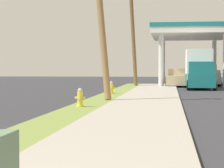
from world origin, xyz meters
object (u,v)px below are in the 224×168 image
utility_pole_midground (100,13)px  truck_silver_at_far_bay (207,76)px  fire_hydrant_third (111,88)px  car_red_by_near_pump (196,77)px  car_tan_by_far_pump (178,78)px  truck_white_on_apron (193,75)px  fire_hydrant_second (80,98)px  utility_pole_background (133,26)px  truck_teal_at_forecourt (199,70)px

utility_pole_midground → truck_silver_at_far_bay: bearing=72.6°
fire_hydrant_third → utility_pole_midground: 6.23m
car_red_by_near_pump → truck_silver_at_far_bay: 3.84m
car_tan_by_far_pump → truck_white_on_apron: (1.82, 10.53, 0.19)m
fire_hydrant_third → car_tan_by_far_pump: bearing=72.8°
fire_hydrant_second → utility_pole_background: utility_pole_background is taller
utility_pole_background → truck_silver_at_far_bay: 9.05m
truck_white_on_apron → utility_pole_midground: bearing=-101.5°
truck_teal_at_forecourt → car_tan_by_far_pump: bearing=111.6°
car_red_by_near_pump → truck_teal_at_forecourt: (-0.41, -10.88, 0.77)m
fire_hydrant_third → car_red_by_near_pump: bearing=73.4°
fire_hydrant_second → fire_hydrant_third: size_ratio=1.00×
utility_pole_background → truck_silver_at_far_bay: (6.63, 4.35, -4.36)m
truck_teal_at_forecourt → truck_silver_at_far_bay: (1.15, 7.12, -0.57)m
fire_hydrant_second → truck_white_on_apron: truck_white_on_apron is taller
fire_hydrant_second → truck_white_on_apron: (6.07, 33.18, 0.47)m
fire_hydrant_second → truck_silver_at_far_bay: (6.94, 25.89, 0.47)m
truck_teal_at_forecourt → truck_silver_at_far_bay: bearing=80.8°
utility_pole_background → car_red_by_near_pump: utility_pole_background is taller
utility_pole_background → car_red_by_near_pump: bearing=54.0°
fire_hydrant_second → truck_teal_at_forecourt: 19.67m
truck_silver_at_far_bay → fire_hydrant_third: bearing=-112.3°
car_tan_by_far_pump → utility_pole_midground: bearing=-102.5°
utility_pole_midground → utility_pole_background: 17.30m
fire_hydrant_third → truck_silver_at_far_bay: size_ratio=0.14×
car_red_by_near_pump → truck_teal_at_forecourt: 10.92m
truck_teal_at_forecourt → utility_pole_background: bearing=153.2°
car_red_by_near_pump → car_tan_by_far_pump: (-1.94, -7.00, 0.00)m
fire_hydrant_third → utility_pole_midground: size_ratio=0.09×
truck_white_on_apron → truck_silver_at_far_bay: 7.35m
utility_pole_background → fire_hydrant_third: bearing=-91.1°
utility_pole_midground → truck_teal_at_forecourt: (5.63, 14.50, -2.84)m
utility_pole_background → truck_white_on_apron: bearing=63.7°
fire_hydrant_third → utility_pole_background: 13.30m
fire_hydrant_second → car_red_by_near_pump: 30.29m
fire_hydrant_second → fire_hydrant_third: 9.15m
fire_hydrant_second → utility_pole_midground: 5.77m
utility_pole_midground → car_tan_by_far_pump: (4.09, 18.38, -3.61)m
fire_hydrant_second → utility_pole_background: (0.31, 21.54, 4.83)m
car_red_by_near_pump → truck_white_on_apron: bearing=92.0°
truck_white_on_apron → car_red_by_near_pump: bearing=-88.0°
car_tan_by_far_pump → truck_teal_at_forecourt: size_ratio=0.72×
fire_hydrant_second → truck_teal_at_forecourt: size_ratio=0.12×
fire_hydrant_third → truck_white_on_apron: size_ratio=0.13×
fire_hydrant_second → truck_teal_at_forecourt: (5.79, 18.77, 1.04)m
car_red_by_near_pump → truck_teal_at_forecourt: size_ratio=0.70×
truck_silver_at_far_bay → truck_white_on_apron: bearing=96.8°
utility_pole_background → car_red_by_near_pump: 11.01m
fire_hydrant_second → car_red_by_near_pump: size_ratio=0.17×
fire_hydrant_second → truck_silver_at_far_bay: size_ratio=0.14×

